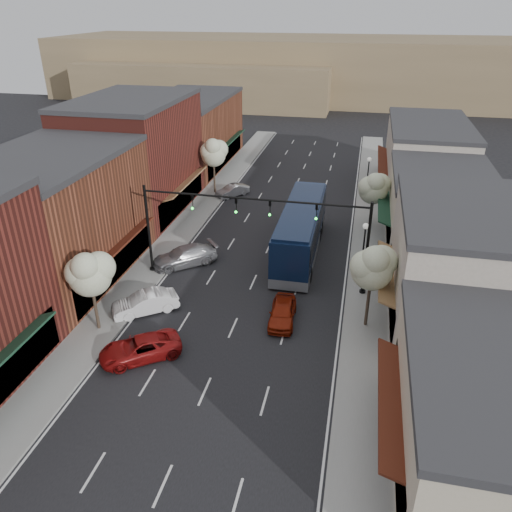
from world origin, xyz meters
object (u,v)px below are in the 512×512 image
Objects in this scene: coach_bus at (301,230)px; tree_left_far at (214,152)px; signal_mast_right at (333,232)px; parked_car_e at (232,191)px; lamp_post_near at (364,241)px; red_hatchback at (283,312)px; parked_car_a at (140,348)px; signal_mast_left at (178,219)px; lamp_post_far at (368,171)px; parked_car_c at (185,256)px; tree_right_far at (374,187)px; tree_right_near at (373,266)px; parked_car_b at (145,303)px; tree_left_near at (90,272)px.

tree_left_far is at bearing 131.41° from coach_bus.
signal_mast_right is 0.62× the size of coach_bus.
lamp_post_near is at bearing -8.86° from parked_car_e.
red_hatchback is at bearing -120.28° from signal_mast_right.
signal_mast_left is at bearing 150.97° from parked_car_a.
lamp_post_far is 0.85× the size of parked_car_c.
parked_car_e is at bearing -11.45° from tree_left_far.
lamp_post_near is (13.42, 2.50, -1.62)m from signal_mast_left.
tree_right_far is 0.89× the size of tree_left_far.
parked_car_c is at bearing 172.33° from signal_mast_right.
tree_right_near is 15.08m from parked_car_b.
signal_mast_left is 1.51× the size of tree_right_far.
lamp_post_near reaches higher than parked_car_e.
lamp_post_near is at bearing -93.31° from tree_right_far.
tree_left_far reaches higher than coach_bus.
tree_left_far reaches higher than lamp_post_far.
tree_right_near is 1.47× the size of red_hatchback.
tree_right_far is 1.22× the size of lamp_post_near.
tree_left_far is at bearing 98.35° from signal_mast_left.
tree_left_near is at bearing -52.72° from parked_car_c.
tree_left_near is 32.35m from lamp_post_far.
lamp_post_near is at bearing -31.68° from coach_bus.
signal_mast_left is at bearing 71.90° from tree_left_near.
parked_car_c is 15.98m from parked_car_e.
tree_right_far is (13.97, 11.95, -0.63)m from signal_mast_left.
tree_right_near is 6.58m from red_hatchback.
parked_car_a is 0.91× the size of parked_car_c.
parked_car_c is (-8.64, -4.04, -1.34)m from coach_bus.
signal_mast_left is 0.62× the size of coach_bus.
tree_right_far is 25.69m from parked_car_a.
coach_bus is (10.99, -12.35, -2.51)m from tree_left_far.
tree_right_near reaches higher than lamp_post_near.
red_hatchback is (-4.83, -24.54, -2.32)m from lamp_post_far.
parked_car_b is (2.05, 2.58, -3.50)m from tree_left_near.
lamp_post_near is (-0.55, -9.44, -0.99)m from tree_right_far.
parked_car_c is (-11.53, 1.55, -3.86)m from signal_mast_right.
signal_mast_right is 11.24m from signal_mast_left.
signal_mast_left reaches higher than coach_bus.
signal_mast_right is 20.19m from lamp_post_far.
tree_right_near is at bearing -17.86° from parked_car_e.
parked_car_c is (-0.28, 1.55, -3.86)m from signal_mast_left.
red_hatchback is 23.90m from parked_car_e.
signal_mast_left is 8.48m from tree_left_near.
tree_right_far is (2.73, 11.95, -0.63)m from signal_mast_right.
signal_mast_right is 14.81m from parked_car_a.
tree_left_far is (-2.63, 17.95, -0.02)m from signal_mast_left.
tree_right_far reaches higher than lamp_post_far.
parked_car_a is at bearing -147.17° from red_hatchback.
tree_left_near is at bearing -166.45° from tree_right_near.
tree_left_far is (-13.87, 17.95, -0.02)m from signal_mast_right.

